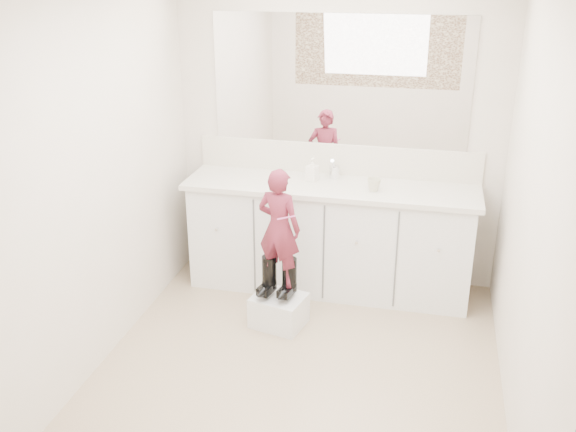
# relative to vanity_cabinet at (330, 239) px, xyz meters

# --- Properties ---
(floor) EXTENTS (3.00, 3.00, 0.00)m
(floor) POSITION_rel_vanity_cabinet_xyz_m (0.00, -1.23, -0.42)
(floor) COLOR #927B5F
(floor) RESTS_ON ground
(wall_back) EXTENTS (2.60, 0.00, 2.60)m
(wall_back) POSITION_rel_vanity_cabinet_xyz_m (0.00, 0.27, 0.77)
(wall_back) COLOR beige
(wall_back) RESTS_ON floor
(wall_front) EXTENTS (2.60, 0.00, 2.60)m
(wall_front) POSITION_rel_vanity_cabinet_xyz_m (0.00, -2.73, 0.77)
(wall_front) COLOR beige
(wall_front) RESTS_ON floor
(wall_left) EXTENTS (0.00, 3.00, 3.00)m
(wall_left) POSITION_rel_vanity_cabinet_xyz_m (-1.30, -1.23, 0.78)
(wall_left) COLOR beige
(wall_left) RESTS_ON floor
(wall_right) EXTENTS (0.00, 3.00, 3.00)m
(wall_right) POSITION_rel_vanity_cabinet_xyz_m (1.30, -1.23, 0.78)
(wall_right) COLOR beige
(wall_right) RESTS_ON floor
(vanity_cabinet) EXTENTS (2.20, 0.55, 0.85)m
(vanity_cabinet) POSITION_rel_vanity_cabinet_xyz_m (0.00, 0.00, 0.00)
(vanity_cabinet) COLOR silver
(vanity_cabinet) RESTS_ON floor
(countertop) EXTENTS (2.28, 0.58, 0.04)m
(countertop) POSITION_rel_vanity_cabinet_xyz_m (0.00, -0.01, 0.45)
(countertop) COLOR beige
(countertop) RESTS_ON vanity_cabinet
(backsplash) EXTENTS (2.28, 0.03, 0.25)m
(backsplash) POSITION_rel_vanity_cabinet_xyz_m (0.00, 0.26, 0.59)
(backsplash) COLOR beige
(backsplash) RESTS_ON countertop
(mirror) EXTENTS (2.00, 0.02, 1.00)m
(mirror) POSITION_rel_vanity_cabinet_xyz_m (0.00, 0.26, 1.22)
(mirror) COLOR white
(mirror) RESTS_ON wall_back
(dot_panel) EXTENTS (2.00, 0.01, 1.20)m
(dot_panel) POSITION_rel_vanity_cabinet_xyz_m (0.00, -2.71, 1.22)
(dot_panel) COLOR #472819
(dot_panel) RESTS_ON wall_front
(faucet) EXTENTS (0.08, 0.08, 0.10)m
(faucet) POSITION_rel_vanity_cabinet_xyz_m (0.00, 0.15, 0.52)
(faucet) COLOR silver
(faucet) RESTS_ON countertop
(cup) EXTENTS (0.12, 0.12, 0.10)m
(cup) POSITION_rel_vanity_cabinet_xyz_m (0.34, -0.08, 0.51)
(cup) COLOR beige
(cup) RESTS_ON countertop
(soap_bottle) EXTENTS (0.10, 0.11, 0.18)m
(soap_bottle) POSITION_rel_vanity_cabinet_xyz_m (-0.16, 0.06, 0.56)
(soap_bottle) COLOR white
(soap_bottle) RESTS_ON countertop
(step_stool) EXTENTS (0.42, 0.38, 0.23)m
(step_stool) POSITION_rel_vanity_cabinet_xyz_m (-0.26, -0.68, -0.31)
(step_stool) COLOR silver
(step_stool) RESTS_ON floor
(boot_left) EXTENTS (0.15, 0.22, 0.30)m
(boot_left) POSITION_rel_vanity_cabinet_xyz_m (-0.33, -0.66, -0.04)
(boot_left) COLOR black
(boot_left) RESTS_ON step_stool
(boot_right) EXTENTS (0.15, 0.22, 0.30)m
(boot_right) POSITION_rel_vanity_cabinet_xyz_m (-0.18, -0.66, -0.04)
(boot_right) COLOR black
(boot_right) RESTS_ON step_stool
(toddler) EXTENTS (0.36, 0.27, 0.87)m
(toddler) POSITION_rel_vanity_cabinet_xyz_m (-0.26, -0.66, 0.34)
(toddler) COLOR #A0314A
(toddler) RESTS_ON step_stool
(toothbrush) EXTENTS (0.13, 0.04, 0.06)m
(toothbrush) POSITION_rel_vanity_cabinet_xyz_m (-0.19, -0.74, 0.46)
(toothbrush) COLOR #E057A5
(toothbrush) RESTS_ON toddler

